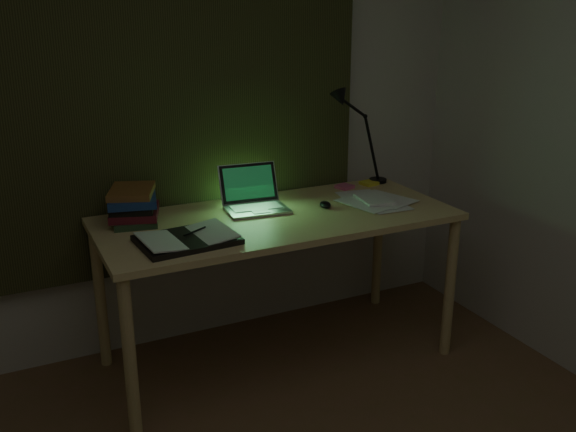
% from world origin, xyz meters
% --- Properties ---
extents(wall_back, '(3.50, 0.00, 2.50)m').
position_xyz_m(wall_back, '(0.00, 2.00, 1.25)').
color(wall_back, beige).
rests_on(wall_back, ground).
extents(curtain, '(2.20, 0.06, 2.00)m').
position_xyz_m(curtain, '(0.00, 1.96, 1.45)').
color(curtain, '#2C2E17').
rests_on(curtain, wall_back).
extents(desk, '(1.72, 0.75, 0.79)m').
position_xyz_m(desk, '(0.48, 1.54, 0.39)').
color(desk, '#DCBC76').
rests_on(desk, floor).
extents(laptop, '(0.33, 0.36, 0.22)m').
position_xyz_m(laptop, '(0.42, 1.65, 0.89)').
color(laptop, '#AFAFB4').
rests_on(laptop, desk).
extents(open_textbook, '(0.43, 0.32, 0.04)m').
position_xyz_m(open_textbook, '(-0.03, 1.38, 0.80)').
color(open_textbook, silver).
rests_on(open_textbook, desk).
extents(book_stack, '(0.27, 0.30, 0.17)m').
position_xyz_m(book_stack, '(-0.16, 1.75, 0.87)').
color(book_stack, silver).
rests_on(book_stack, desk).
extents(loose_papers, '(0.44, 0.45, 0.02)m').
position_xyz_m(loose_papers, '(0.98, 1.55, 0.80)').
color(loose_papers, white).
rests_on(loose_papers, desk).
extents(mouse, '(0.07, 0.10, 0.03)m').
position_xyz_m(mouse, '(0.75, 1.55, 0.80)').
color(mouse, black).
rests_on(mouse, desk).
extents(sticky_yellow, '(0.10, 0.10, 0.02)m').
position_xyz_m(sticky_yellow, '(1.18, 1.82, 0.79)').
color(sticky_yellow, yellow).
rests_on(sticky_yellow, desk).
extents(sticky_pink, '(0.10, 0.10, 0.02)m').
position_xyz_m(sticky_pink, '(1.01, 1.82, 0.79)').
color(sticky_pink, '#E75A8C').
rests_on(sticky_pink, desk).
extents(desk_lamp, '(0.41, 0.35, 0.53)m').
position_xyz_m(desk_lamp, '(1.25, 1.84, 1.05)').
color(desk_lamp, black).
rests_on(desk_lamp, desk).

